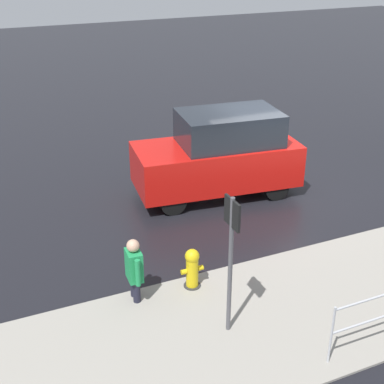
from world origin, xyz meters
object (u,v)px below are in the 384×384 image
(sign_post, at_px, (231,247))
(fire_hydrant, at_px, (192,269))
(pedestrian, at_px, (134,267))
(moving_hatchback, at_px, (220,154))

(sign_post, bearing_deg, fire_hydrant, -87.50)
(pedestrian, bearing_deg, sign_post, 129.03)
(moving_hatchback, relative_size, pedestrian, 3.33)
(fire_hydrant, xyz_separation_m, sign_post, (-0.06, 1.31, 1.18))
(fire_hydrant, xyz_separation_m, pedestrian, (1.05, -0.06, 0.28))
(moving_hatchback, xyz_separation_m, fire_hydrant, (2.20, 3.36, -0.63))
(moving_hatchback, bearing_deg, pedestrian, 45.39)
(moving_hatchback, distance_m, pedestrian, 4.65)
(moving_hatchback, bearing_deg, fire_hydrant, 56.74)
(pedestrian, xyz_separation_m, sign_post, (-1.11, 1.37, 0.90))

